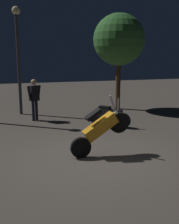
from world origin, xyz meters
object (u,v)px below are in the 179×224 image
object	(u,v)px
person_rider_beside	(34,96)
streetlamp_far	(18,47)
motorcycle_orange_foreground	(100,129)
motorcycle_black_parked_left	(109,115)

from	to	relation	value
person_rider_beside	streetlamp_far	distance (m)	2.50
motorcycle_orange_foreground	streetlamp_far	distance (m)	6.68
streetlamp_far	motorcycle_black_parked_left	bearing A→B (deg)	-45.89
motorcycle_black_parked_left	streetlamp_far	size ratio (longest dim) A/B	0.27
person_rider_beside	motorcycle_orange_foreground	bearing A→B (deg)	165.20
motorcycle_orange_foreground	motorcycle_black_parked_left	world-z (taller)	motorcycle_orange_foreground
motorcycle_orange_foreground	streetlamp_far	size ratio (longest dim) A/B	0.35
motorcycle_black_parked_left	streetlamp_far	bearing A→B (deg)	178.32
streetlamp_far	person_rider_beside	bearing A→B (deg)	-71.14
motorcycle_orange_foreground	person_rider_beside	size ratio (longest dim) A/B	0.97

